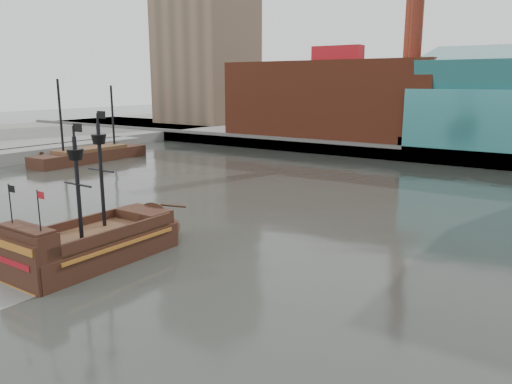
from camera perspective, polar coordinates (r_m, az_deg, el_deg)
The scene contains 7 objects.
ground at distance 32.54m, azimuth -11.55°, elevation -11.50°, with size 400.00×400.00×0.00m, color #262924.
promenade_far at distance 115.16m, azimuth 23.33°, elevation 5.43°, with size 220.00×60.00×2.00m, color slate.
seawall at distance 86.55m, azimuth 19.48°, elevation 3.92°, with size 220.00×1.00×2.60m, color #4C4C49.
pier at distance 95.07m, azimuth -23.26°, elevation 4.15°, with size 6.00×40.00×2.00m, color slate.
skyline at distance 106.93m, azimuth 26.49°, elevation 17.37°, with size 149.00×45.00×62.00m.
pirate_ship at distance 38.99m, azimuth -18.11°, elevation -6.11°, with size 5.12×15.81×11.82m.
docked_vessel at distance 88.41m, azimuth -18.36°, elevation 3.91°, with size 5.17×20.98×14.20m.
Camera 1 is at (21.66, -20.46, 13.07)m, focal length 35.00 mm.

